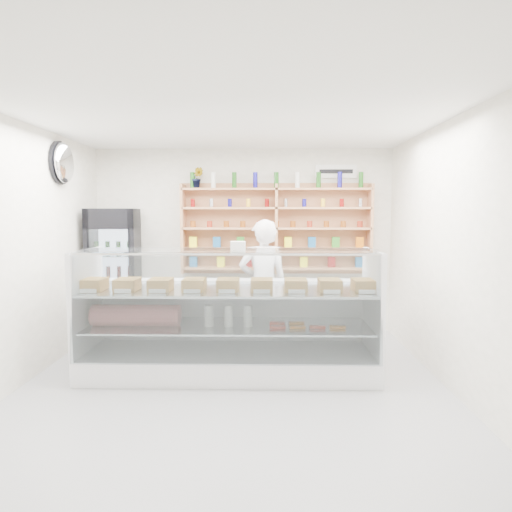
{
  "coord_description": "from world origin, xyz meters",
  "views": [
    {
      "loc": [
        0.34,
        -4.5,
        1.83
      ],
      "look_at": [
        0.23,
        0.9,
        1.32
      ],
      "focal_mm": 32.0,
      "sensor_mm": 36.0,
      "label": 1
    }
  ],
  "objects": [
    {
      "name": "room",
      "position": [
        0.0,
        0.0,
        1.4
      ],
      "size": [
        5.0,
        5.0,
        5.0
      ],
      "color": "#99999D",
      "rests_on": "ground"
    },
    {
      "name": "display_counter",
      "position": [
        -0.07,
        0.56,
        0.38
      ],
      "size": [
        3.28,
        0.98,
        1.43
      ],
      "color": "white",
      "rests_on": "floor"
    },
    {
      "name": "shop_worker",
      "position": [
        0.31,
        1.43,
        0.87
      ],
      "size": [
        0.68,
        0.49,
        1.75
      ],
      "primitive_type": "imported",
      "rotation": [
        0.0,
        0.0,
        3.26
      ],
      "color": "silver",
      "rests_on": "floor"
    },
    {
      "name": "drinks_cooler",
      "position": [
        -1.85,
        2.01,
        0.95
      ],
      "size": [
        0.75,
        0.74,
        1.89
      ],
      "rotation": [
        0.0,
        0.0,
        0.12
      ],
      "color": "black",
      "rests_on": "floor"
    },
    {
      "name": "wall_shelving",
      "position": [
        0.5,
        2.34,
        1.59
      ],
      "size": [
        2.84,
        0.28,
        1.33
      ],
      "color": "tan",
      "rests_on": "back_wall"
    },
    {
      "name": "potted_plant",
      "position": [
        -0.68,
        2.34,
        2.35
      ],
      "size": [
        0.17,
        0.14,
        0.31
      ],
      "primitive_type": "imported",
      "rotation": [
        0.0,
        0.0,
        0.02
      ],
      "color": "#1E6626",
      "rests_on": "wall_shelving"
    },
    {
      "name": "security_mirror",
      "position": [
        -2.17,
        1.2,
        2.45
      ],
      "size": [
        0.15,
        0.5,
        0.5
      ],
      "primitive_type": "ellipsoid",
      "color": "silver",
      "rests_on": "left_wall"
    },
    {
      "name": "wall_sign",
      "position": [
        1.4,
        2.47,
        2.45
      ],
      "size": [
        0.62,
        0.03,
        0.2
      ],
      "primitive_type": "cube",
      "color": "white",
      "rests_on": "back_wall"
    }
  ]
}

